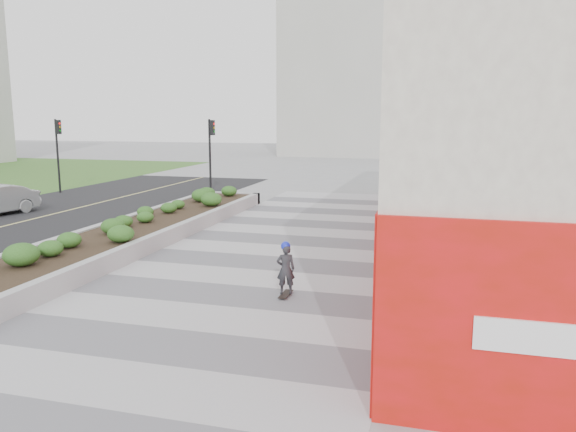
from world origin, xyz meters
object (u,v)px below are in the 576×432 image
object	(u,v)px
traffic_signal_near	(211,146)
traffic_signal_far	(58,145)
skateboarder	(286,269)
planter	(140,227)

from	to	relation	value
traffic_signal_near	traffic_signal_far	size ratio (longest dim) A/B	1.00
skateboarder	traffic_signal_near	bearing A→B (deg)	119.17
planter	traffic_signal_far	xyz separation A→B (m)	(-10.93, 10.00, 2.34)
traffic_signal_far	skateboarder	xyz separation A→B (m)	(17.70, -14.92, -2.06)
planter	skateboarder	bearing A→B (deg)	-36.00
traffic_signal_near	traffic_signal_far	xyz separation A→B (m)	(-9.20, -0.50, 0.00)
planter	traffic_signal_near	size ratio (longest dim) A/B	4.29
traffic_signal_far	skateboarder	distance (m)	23.24
planter	traffic_signal_near	world-z (taller)	traffic_signal_near
traffic_signal_near	skateboarder	distance (m)	17.73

